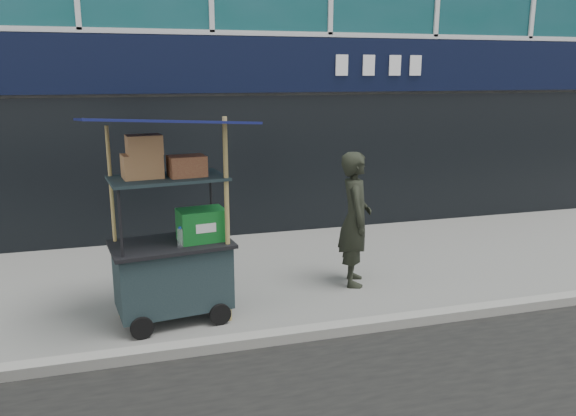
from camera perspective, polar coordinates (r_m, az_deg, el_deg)
name	(u,v)px	position (r m, az deg, el deg)	size (l,w,h in m)	color
ground	(275,334)	(6.28, -1.36, -12.65)	(80.00, 80.00, 0.00)	slate
curb	(279,337)	(6.08, -0.88, -12.95)	(80.00, 0.18, 0.12)	gray
vendor_cart	(173,250)	(6.47, -11.60, -4.17)	(1.91, 1.47, 2.37)	#1A282D
vendor_man	(355,219)	(7.46, 6.83, -1.11)	(0.65, 0.43, 1.79)	black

